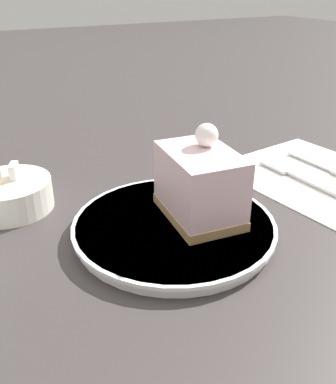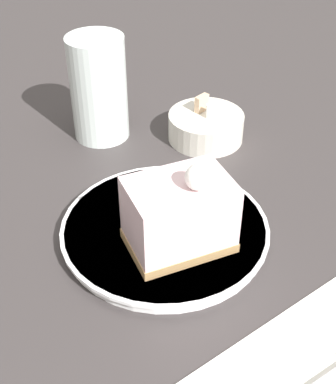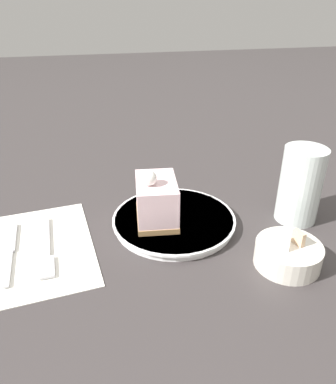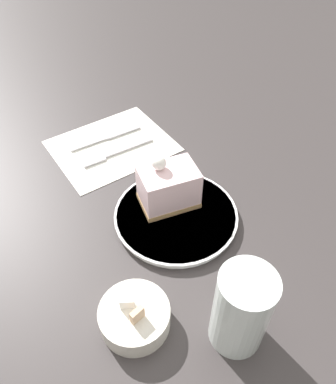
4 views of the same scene
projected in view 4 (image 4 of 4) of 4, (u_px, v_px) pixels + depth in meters
The scene contains 8 objects.
ground_plane at pixel (166, 228), 0.65m from camera, with size 4.00×4.00×0.00m, color #383333.
plate at pixel (176, 216), 0.66m from camera, with size 0.22×0.22×0.01m.
cake_slice at pixel (168, 187), 0.65m from camera, with size 0.08×0.11×0.10m.
napkin at pixel (112, 146), 0.81m from camera, with size 0.23×0.26×0.00m.
fork at pixel (112, 153), 0.78m from camera, with size 0.03×0.16×0.00m.
knife at pixel (113, 135), 0.83m from camera, with size 0.02×0.17×0.00m.
sugar_bowl at pixel (135, 317), 0.52m from camera, with size 0.10×0.10×0.06m.
drinking_glass at pixel (239, 311), 0.47m from camera, with size 0.07×0.07×0.14m.
Camera 4 is at (-0.37, 0.18, 0.51)m, focal length 35.00 mm.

